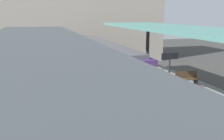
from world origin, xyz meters
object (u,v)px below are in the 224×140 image
object	(u,v)px
platform_bench	(187,78)
commuter_train	(97,66)
platform_sign	(169,65)
litter_bin	(197,94)

from	to	relation	value
platform_bench	commuter_train	bearing A→B (deg)	140.61
commuter_train	platform_bench	size ratio (longest dim) A/B	9.07
platform_sign	platform_bench	bearing A→B (deg)	36.05
commuter_train	platform_sign	distance (m)	5.76
commuter_train	platform_sign	size ratio (longest dim) A/B	5.75
commuter_train	platform_bench	xyz separation A→B (m)	(4.49, -3.69, -0.26)
commuter_train	platform_bench	bearing A→B (deg)	-39.39
platform_sign	litter_bin	distance (m)	1.97
platform_bench	platform_sign	bearing A→B (deg)	-143.95
platform_sign	litter_bin	xyz separation A→B (m)	(0.79, -1.33, -1.22)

